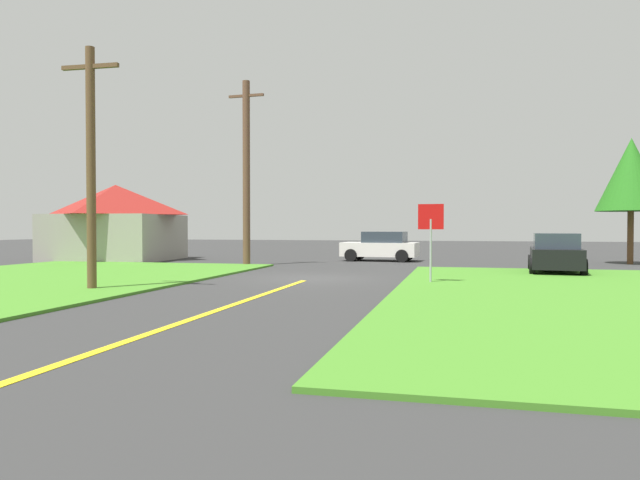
# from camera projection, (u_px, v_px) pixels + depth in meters

# --- Properties ---
(ground_plane) EXTENTS (120.00, 120.00, 0.00)m
(ground_plane) POSITION_uv_depth(u_px,v_px,m) (311.00, 278.00, 20.78)
(ground_plane) COLOR #303030
(grass_verge_right) EXTENTS (12.00, 20.00, 0.08)m
(grass_verge_right) POSITION_uv_depth(u_px,v_px,m) (627.00, 298.00, 14.66)
(grass_verge_right) COLOR #428124
(grass_verge_right) RESTS_ON ground
(grass_verge_left) EXTENTS (12.00, 20.00, 0.08)m
(grass_verge_left) POSITION_uv_depth(u_px,v_px,m) (8.00, 282.00, 19.12)
(grass_verge_left) COLOR #428124
(grass_verge_left) RESTS_ON ground
(lane_stripe_center) EXTENTS (0.20, 14.00, 0.01)m
(lane_stripe_center) POSITION_uv_depth(u_px,v_px,m) (222.00, 309.00, 13.01)
(lane_stripe_center) COLOR yellow
(lane_stripe_center) RESTS_ON ground
(stop_sign) EXTENTS (0.82, 0.09, 2.61)m
(stop_sign) POSITION_uv_depth(u_px,v_px,m) (431.00, 227.00, 18.54)
(stop_sign) COLOR #9EA0A8
(stop_sign) RESTS_ON ground
(car_on_crossroad) EXTENTS (2.35, 4.22, 1.62)m
(car_on_crossroad) POSITION_uv_depth(u_px,v_px,m) (556.00, 254.00, 22.90)
(car_on_crossroad) COLOR black
(car_on_crossroad) RESTS_ON ground
(car_approaching_junction) EXTENTS (4.25, 2.33, 1.62)m
(car_approaching_junction) POSITION_uv_depth(u_px,v_px,m) (381.00, 246.00, 31.51)
(car_approaching_junction) COLOR white
(car_approaching_junction) RESTS_ON ground
(utility_pole_near) EXTENTS (1.80, 0.26, 7.08)m
(utility_pole_near) POSITION_uv_depth(u_px,v_px,m) (91.00, 164.00, 16.62)
(utility_pole_near) COLOR brown
(utility_pole_near) RESTS_ON ground
(utility_pole_mid) EXTENTS (1.80, 0.36, 8.92)m
(utility_pole_mid) POSITION_uv_depth(u_px,v_px,m) (246.00, 172.00, 27.67)
(utility_pole_mid) COLOR brown
(utility_pole_mid) RESTS_ON ground
(oak_tree_left) EXTENTS (3.33, 3.33, 6.34)m
(oak_tree_left) POSITION_uv_depth(u_px,v_px,m) (631.00, 175.00, 28.65)
(oak_tree_left) COLOR brown
(oak_tree_left) RESTS_ON ground
(barn) EXTENTS (6.61, 6.35, 4.27)m
(barn) POSITION_uv_depth(u_px,v_px,m) (116.00, 222.00, 32.51)
(barn) COLOR gray
(barn) RESTS_ON ground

